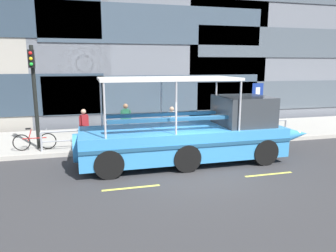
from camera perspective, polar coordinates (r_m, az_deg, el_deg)
name	(u,v)px	position (r m, az deg, el deg)	size (l,w,h in m)	color
ground_plane	(194,171)	(11.37, 4.78, -8.19)	(120.00, 120.00, 0.00)	#333335
sidewalk	(159,135)	(16.53, -1.65, -1.67)	(32.00, 4.80, 0.18)	#A8A59E
curb_edge	(171,147)	(14.18, 0.62, -3.83)	(32.00, 0.18, 0.18)	#B2ADA3
lane_centreline	(204,181)	(10.52, 6.55, -9.84)	(25.80, 0.12, 0.01)	#DBD64C
curb_guardrail	(175,131)	(14.42, 1.37, -0.88)	(11.69, 0.09, 0.85)	#9EA0A8
traffic_light_pole	(34,88)	(14.28, -23.14, 6.44)	(0.24, 0.46, 4.35)	black
parking_sign	(257,100)	(16.45, 15.84, 4.54)	(0.60, 0.12, 2.65)	#4C4F54
leaned_bicycle	(35,141)	(14.43, -23.06, -2.57)	(1.74, 0.46, 0.96)	black
duck_tour_boat	(197,134)	(12.29, 5.25, -1.51)	(9.69, 2.56, 3.29)	#388CD1
pedestrian_near_bow	(230,116)	(16.68, 11.24, 1.80)	(0.39, 0.29, 1.54)	black
pedestrian_mid_left	(172,120)	(15.16, 0.68, 1.18)	(0.40, 0.30, 1.58)	black
pedestrian_mid_right	(126,118)	(15.35, -7.67, 1.53)	(0.49, 0.23, 1.72)	#1E2338
pedestrian_near_stern	(84,123)	(14.47, -15.00, 0.45)	(0.41, 0.31, 1.63)	#47423D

